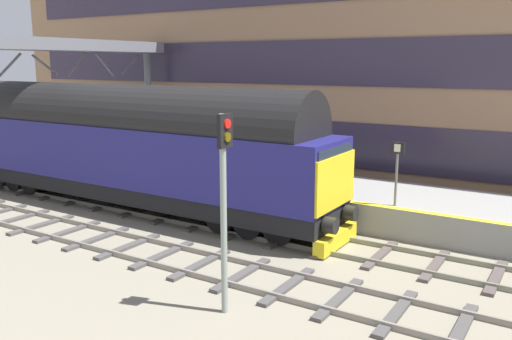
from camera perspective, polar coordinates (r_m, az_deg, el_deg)
name	(u,v)px	position (r m, az deg, el deg)	size (l,w,h in m)	color
ground_plane	(246,230)	(17.80, -1.10, -6.45)	(140.00, 140.00, 0.00)	gray
track_main	(246,228)	(17.79, -1.11, -6.28)	(2.50, 60.00, 0.15)	gray
track_adjacent_west	(181,259)	(15.27, -8.03, -9.44)	(2.50, 60.00, 0.15)	gray
station_platform	(296,193)	(20.66, 4.36, -2.51)	(4.00, 44.00, 1.01)	gray
station_building	(343,29)	(26.69, 9.29, 14.70)	(5.90, 39.13, 14.12)	#987456
diesel_locomotive	(124,143)	(20.66, -13.90, 2.78)	(2.74, 17.65, 4.68)	black
signal_post_mid	(224,192)	(11.35, -3.44, -2.37)	(0.44, 0.22, 4.43)	gray
platform_number_sign	(397,164)	(17.23, 14.85, 0.64)	(0.10, 0.44, 2.03)	slate
waiting_passenger	(233,150)	(21.60, -2.45, 2.16)	(0.44, 0.48, 1.64)	#24253B
overhead_footbridge	(44,53)	(24.39, -21.73, 11.55)	(12.62, 2.00, 6.46)	slate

